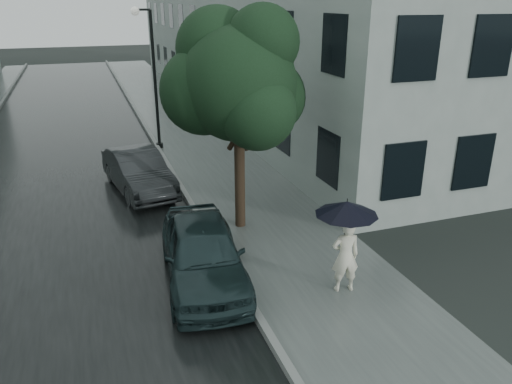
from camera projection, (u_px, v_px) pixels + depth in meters
name	position (u px, v px, depth m)	size (l,w,h in m)	color
ground	(308.00, 276.00, 10.97)	(120.00, 120.00, 0.00)	black
sidewalk	(196.00, 139.00, 21.59)	(3.50, 60.00, 0.01)	slate
kerb_near	(154.00, 141.00, 21.00)	(0.15, 60.00, 0.15)	slate
asphalt_road	(66.00, 151.00, 19.95)	(6.85, 60.00, 0.00)	black
building_near	(253.00, 21.00, 28.16)	(7.02, 36.00, 9.00)	#909D96
pedestrian	(345.00, 256.00, 10.16)	(0.58, 0.38, 1.58)	silver
umbrella	(347.00, 208.00, 9.80)	(1.64, 1.64, 1.11)	black
street_tree	(237.00, 81.00, 12.13)	(3.71, 3.37, 5.63)	#332619
lamp_post	(150.00, 71.00, 19.19)	(0.85, 0.33, 5.41)	black
car_near	(203.00, 253.00, 10.52)	(1.62, 4.04, 1.37)	#1A2B2C
car_far	(138.00, 171.00, 15.57)	(1.38, 3.95, 1.30)	black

